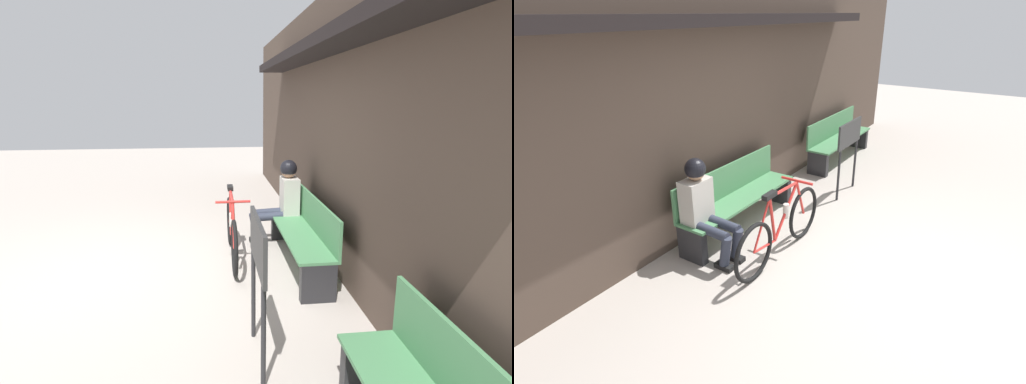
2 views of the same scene
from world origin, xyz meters
TOP-DOWN VIEW (x-y plane):
  - ground_plane at (0.00, 0.00)m, footprint 24.00×24.00m
  - storefront_wall at (0.00, 2.43)m, footprint 12.00×0.56m
  - park_bench_near at (-0.06, 2.07)m, footprint 1.93×0.42m
  - bicycle at (-0.36, 1.23)m, footprint 1.71×0.40m
  - person_seated at (-0.82, 1.95)m, footprint 0.34×0.66m
  - signboard at (1.68, 1.31)m, footprint 0.77×0.04m

SIDE VIEW (x-z plane):
  - ground_plane at x=0.00m, z-range 0.00..0.00m
  - bicycle at x=-0.36m, z-range -0.08..0.80m
  - park_bench_near at x=-0.06m, z-range -0.02..0.81m
  - person_seated at x=-0.82m, z-range 0.08..1.25m
  - signboard at x=1.68m, z-range 0.28..1.41m
  - storefront_wall at x=0.00m, z-range 0.06..3.26m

